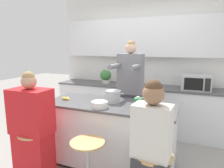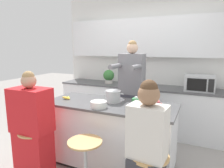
{
  "view_description": "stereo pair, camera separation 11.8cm",
  "coord_description": "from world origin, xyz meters",
  "views": [
    {
      "loc": [
        0.99,
        -2.39,
        1.62
      ],
      "look_at": [
        0.0,
        0.07,
        1.14
      ],
      "focal_mm": 32.0,
      "sensor_mm": 36.0,
      "label": 1
    },
    {
      "loc": [
        1.1,
        -2.34,
        1.62
      ],
      "look_at": [
        0.0,
        0.07,
        1.14
      ],
      "focal_mm": 32.0,
      "sensor_mm": 36.0,
      "label": 2
    }
  ],
  "objects": [
    {
      "name": "banana_bunch",
      "position": [
        -0.66,
        -0.06,
        0.91
      ],
      "size": [
        0.14,
        0.1,
        0.05
      ],
      "color": "yellow",
      "rests_on": "kitchen_island"
    },
    {
      "name": "person_wrapped_blanket",
      "position": [
        -0.72,
        -0.68,
        0.64
      ],
      "size": [
        0.48,
        0.29,
        1.36
      ],
      "rotation": [
        0.0,
        0.0,
        0.01
      ],
      "color": "red",
      "rests_on": "ground_plane"
    },
    {
      "name": "back_counter",
      "position": [
        0.0,
        1.37,
        0.45
      ],
      "size": [
        3.27,
        0.61,
        0.9
      ],
      "color": "silver",
      "rests_on": "ground_plane"
    },
    {
      "name": "bar_stool_center",
      "position": [
        0.0,
        -0.63,
        0.35
      ],
      "size": [
        0.38,
        0.38,
        0.63
      ],
      "color": "tan",
      "rests_on": "ground_plane"
    },
    {
      "name": "person_seated_near",
      "position": [
        0.69,
        -0.68,
        0.63
      ],
      "size": [
        0.36,
        0.29,
        1.35
      ],
      "rotation": [
        0.0,
        0.0,
        -0.09
      ],
      "color": "#333338",
      "rests_on": "ground_plane"
    },
    {
      "name": "person_cooking",
      "position": [
        0.1,
        0.61,
        0.86
      ],
      "size": [
        0.4,
        0.57,
        1.74
      ],
      "rotation": [
        0.0,
        0.0,
        -0.02
      ],
      "color": "#383842",
      "rests_on": "ground_plane"
    },
    {
      "name": "fruit_bowl",
      "position": [
        -0.04,
        -0.23,
        0.93
      ],
      "size": [
        0.2,
        0.2,
        0.08
      ],
      "color": "white",
      "rests_on": "kitchen_island"
    },
    {
      "name": "wall_back",
      "position": [
        0.0,
        1.66,
        1.54
      ],
      "size": [
        3.52,
        0.22,
        2.7
      ],
      "color": "silver",
      "rests_on": "ground_plane"
    },
    {
      "name": "coffee_cup_far",
      "position": [
        0.61,
        0.07,
        0.93
      ],
      "size": [
        0.12,
        0.09,
        0.08
      ],
      "color": "#DB4C51",
      "rests_on": "kitchen_island"
    },
    {
      "name": "bar_stool_leftmost",
      "position": [
        -0.7,
        -0.66,
        0.35
      ],
      "size": [
        0.38,
        0.38,
        0.63
      ],
      "color": "tan",
      "rests_on": "ground_plane"
    },
    {
      "name": "cooking_pot",
      "position": [
        0.02,
        0.06,
        0.97
      ],
      "size": [
        0.3,
        0.21,
        0.16
      ],
      "color": "#B7BABC",
      "rests_on": "kitchen_island"
    },
    {
      "name": "kitchen_island",
      "position": [
        0.0,
        0.0,
        0.45
      ],
      "size": [
        1.76,
        0.74,
        0.89
      ],
      "color": "black",
      "rests_on": "ground_plane"
    },
    {
      "name": "potted_plant",
      "position": [
        -0.66,
        1.37,
        1.05
      ],
      "size": [
        0.23,
        0.23,
        0.28
      ],
      "color": "beige",
      "rests_on": "back_counter"
    },
    {
      "name": "juice_carton",
      "position": [
        0.46,
        -0.28,
        0.98
      ],
      "size": [
        0.08,
        0.08,
        0.2
      ],
      "color": "#38844C",
      "rests_on": "kitchen_island"
    },
    {
      "name": "coffee_cup_near",
      "position": [
        0.52,
        -0.13,
        0.94
      ],
      "size": [
        0.12,
        0.09,
        0.09
      ],
      "color": "white",
      "rests_on": "kitchen_island"
    },
    {
      "name": "microwave",
      "position": [
        1.07,
        1.33,
        1.03
      ],
      "size": [
        0.48,
        0.38,
        0.27
      ],
      "color": "#B2B5B7",
      "rests_on": "back_counter"
    },
    {
      "name": "ground_plane",
      "position": [
        0.0,
        0.0,
        0.0
      ],
      "size": [
        16.0,
        16.0,
        0.0
      ],
      "primitive_type": "plane",
      "color": "gray"
    }
  ]
}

